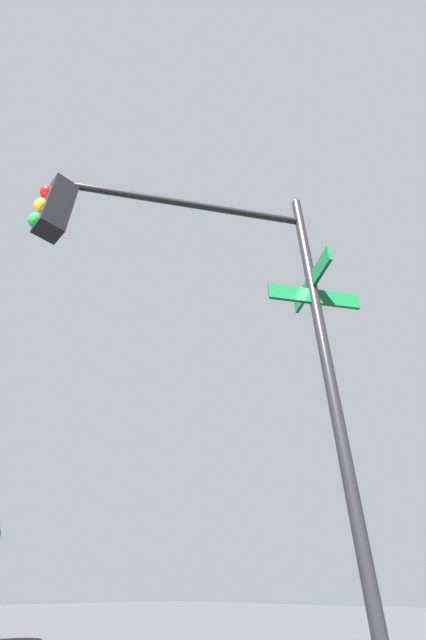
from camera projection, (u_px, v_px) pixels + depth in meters
The scene contains 1 object.
traffic_signal_near at pixel (199, 291), 4.16m from camera, with size 2.24×3.26×6.22m.
Camera 1 is at (-9.18, -3.27, 1.76)m, focal length 21.61 mm.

